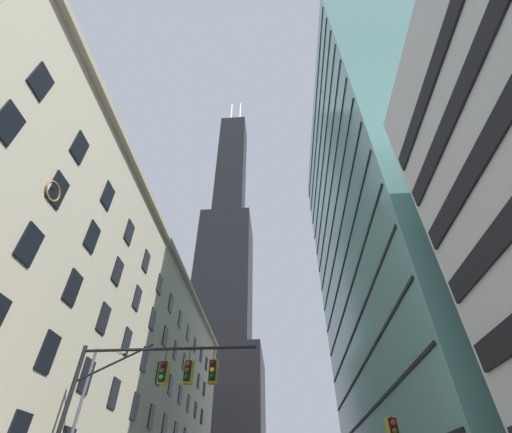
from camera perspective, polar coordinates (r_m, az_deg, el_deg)
name	(u,v)px	position (r m, az deg, el deg)	size (l,w,h in m)	color
station_building	(104,363)	(46.37, -23.94, -21.43)	(13.98, 68.44, 27.49)	#B2A88E
dark_skyscraper	(222,309)	(119.16, -5.65, -15.08)	(26.83, 26.83, 174.03)	black
glass_office_midrise	(397,234)	(51.02, 22.40, -2.76)	(16.95, 40.93, 59.50)	slate
traffic_signal_mast	(152,386)	(18.24, -16.96, -25.45)	(8.75, 0.63, 7.33)	black
street_lamppost	(82,414)	(24.61, -27.03, -27.28)	(2.04, 0.32, 8.79)	#47474C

